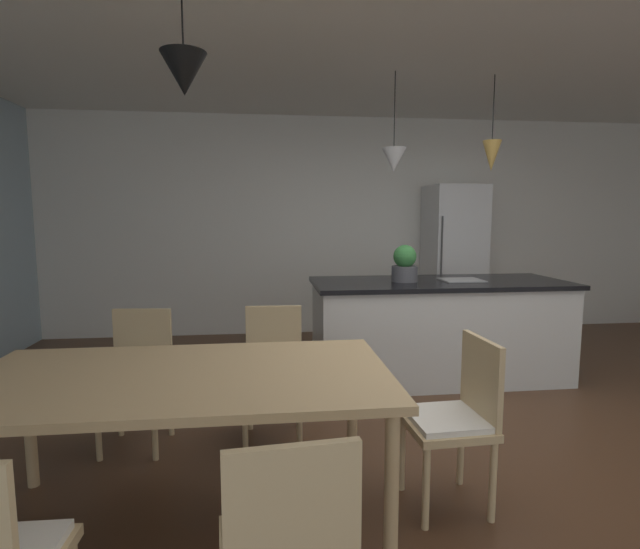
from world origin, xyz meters
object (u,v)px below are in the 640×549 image
chair_kitchen_end (456,416)px  kitchen_island (438,328)px  chair_near_right (287,549)px  potted_plant_on_island (405,264)px  chair_far_left (137,373)px  refrigerator (453,261)px  chair_far_right (273,368)px  dining_table (183,386)px

chair_kitchen_end → kitchen_island: kitchen_island is taller
chair_near_right → potted_plant_on_island: size_ratio=2.67×
chair_far_left → potted_plant_on_island: bearing=26.4°
refrigerator → potted_plant_on_island: size_ratio=5.67×
chair_kitchen_end → chair_far_right: bearing=135.6°
chair_far_left → kitchen_island: bearing=23.2°
potted_plant_on_island → chair_near_right: bearing=-113.1°
dining_table → refrigerator: bearing=51.9°
chair_far_right → kitchen_island: size_ratio=0.38×
dining_table → potted_plant_on_island: bearing=49.4°
chair_kitchen_end → chair_far_left: 1.98m
potted_plant_on_island → chair_far_left: bearing=-153.6°
dining_table → kitchen_island: (1.96, 1.91, -0.23)m
chair_far_left → refrigerator: size_ratio=0.47×
kitchen_island → refrigerator: size_ratio=1.23×
chair_far_left → refrigerator: bearing=39.3°
kitchen_island → refrigerator: refrigerator is taller
chair_far_right → chair_far_left: (-0.87, -0.00, 0.00)m
chair_kitchen_end → kitchen_island: 2.01m
chair_far_right → dining_table: bearing=-116.5°
chair_kitchen_end → refrigerator: size_ratio=0.47×
chair_far_right → potted_plant_on_island: size_ratio=2.67×
chair_far_left → kitchen_island: (2.39, 1.03, -0.01)m
chair_far_left → chair_kitchen_end: bearing=-26.4°
chair_near_right → kitchen_island: kitchen_island is taller
kitchen_island → potted_plant_on_island: (-0.33, -0.00, 0.59)m
dining_table → refrigerator: 4.41m
chair_far_right → chair_kitchen_end: bearing=-44.4°
chair_far_right → chair_near_right: bearing=-89.9°
chair_near_right → chair_far_left: size_ratio=1.00×
dining_table → potted_plant_on_island: size_ratio=5.96×
refrigerator → chair_far_right: bearing=-131.4°
chair_kitchen_end → refrigerator: 3.75m
chair_far_right → kitchen_island: kitchen_island is taller
chair_far_right → chair_near_right: (0.00, -1.77, 0.00)m
chair_kitchen_end → chair_near_right: bearing=-135.4°
chair_kitchen_end → kitchen_island: (0.62, 1.91, -0.01)m
chair_kitchen_end → potted_plant_on_island: bearing=81.3°
chair_far_left → kitchen_island: kitchen_island is taller
kitchen_island → chair_far_right: bearing=-146.0°
dining_table → chair_far_left: chair_far_left is taller
dining_table → chair_far_right: size_ratio=2.23×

